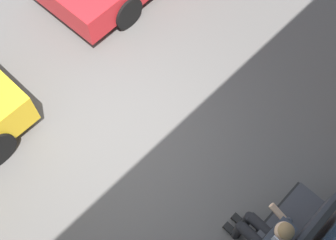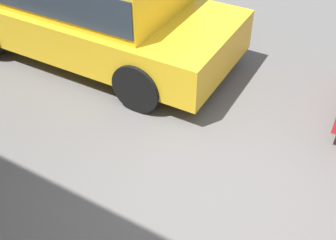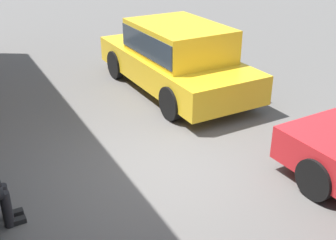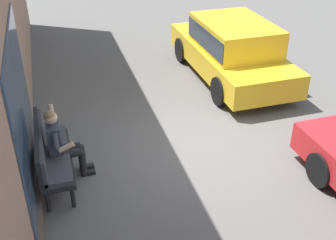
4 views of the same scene
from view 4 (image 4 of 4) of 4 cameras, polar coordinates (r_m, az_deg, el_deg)
The scene contains 4 objects.
ground_plane at distance 8.38m, azimuth 4.69°, elevation -3.58°, with size 60.00×60.00×0.00m, color #565451.
bench at distance 7.46m, azimuth -15.86°, elevation -4.19°, with size 1.81×0.55×1.01m.
person_on_phone at distance 7.43m, azimuth -14.31°, elevation -2.92°, with size 0.73×0.74×1.34m.
parked_car_mid at distance 10.98m, azimuth 8.68°, elevation 9.68°, with size 4.43×1.97×1.54m.
Camera 4 is at (-6.44, 2.60, 4.70)m, focal length 45.00 mm.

